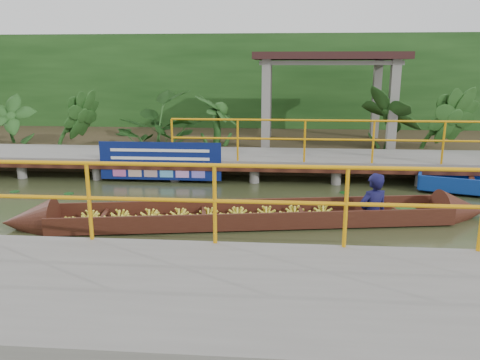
{
  "coord_description": "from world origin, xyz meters",
  "views": [
    {
      "loc": [
        1.56,
        -8.54,
        2.82
      ],
      "look_at": [
        0.82,
        0.5,
        0.6
      ],
      "focal_mm": 35.0,
      "sensor_mm": 36.0,
      "label": 1
    }
  ],
  "objects": [
    {
      "name": "ground",
      "position": [
        0.0,
        0.0,
        0.0
      ],
      "size": [
        80.0,
        80.0,
        0.0
      ],
      "primitive_type": "plane",
      "color": "#272E17",
      "rests_on": "ground"
    },
    {
      "name": "land_strip",
      "position": [
        0.0,
        7.5,
        0.23
      ],
      "size": [
        30.0,
        8.0,
        0.45
      ],
      "primitive_type": "cube",
      "color": "#332B19",
      "rests_on": "ground"
    },
    {
      "name": "far_dock",
      "position": [
        0.02,
        3.43,
        0.48
      ],
      "size": [
        16.0,
        2.06,
        1.66
      ],
      "color": "slate",
      "rests_on": "ground"
    },
    {
      "name": "near_dock",
      "position": [
        1.0,
        -4.2,
        0.3
      ],
      "size": [
        18.0,
        2.4,
        1.73
      ],
      "color": "slate",
      "rests_on": "ground"
    },
    {
      "name": "pavilion",
      "position": [
        3.0,
        6.3,
        2.82
      ],
      "size": [
        4.4,
        3.0,
        3.0
      ],
      "color": "slate",
      "rests_on": "ground"
    },
    {
      "name": "foliage_backdrop",
      "position": [
        0.0,
        10.0,
        2.0
      ],
      "size": [
        30.0,
        0.8,
        4.0
      ],
      "primitive_type": "cube",
      "color": "#183C13",
      "rests_on": "ground"
    },
    {
      "name": "vendor_boat",
      "position": [
        1.45,
        -0.32,
        0.24
      ],
      "size": [
        8.95,
        2.29,
        2.04
      ],
      "rotation": [
        0.0,
        0.0,
        0.16
      ],
      "color": "#39160F",
      "rests_on": "ground"
    },
    {
      "name": "blue_banner",
      "position": [
        -1.3,
        2.48,
        0.56
      ],
      "size": [
        3.01,
        0.04,
        0.94
      ],
      "color": "navy",
      "rests_on": "ground"
    },
    {
      "name": "tropical_plants",
      "position": [
        -0.53,
        5.3,
        1.44
      ],
      "size": [
        14.58,
        1.58,
        1.97
      ],
      "color": "#183C13",
      "rests_on": "ground"
    }
  ]
}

